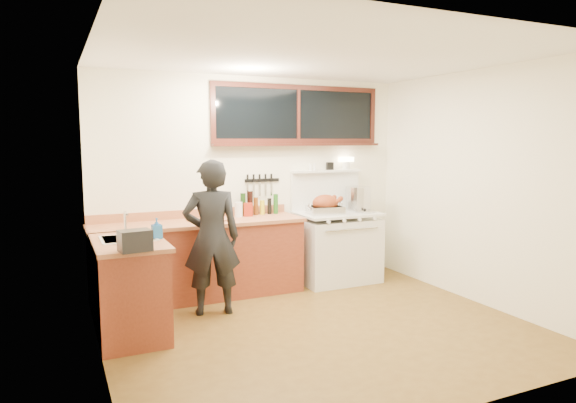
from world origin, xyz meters
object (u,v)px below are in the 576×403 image
vintage_stove (336,245)px  cutting_board (209,216)px  man (212,237)px  roast_turkey (326,206)px

vintage_stove → cutting_board: 1.76m
vintage_stove → cutting_board: vintage_stove is taller
man → cutting_board: 0.58m
vintage_stove → man: bearing=-163.2°
man → roast_turkey: 1.70m
man → vintage_stove: bearing=16.8°
cutting_board → roast_turkey: size_ratio=1.00×
man → cutting_board: bearing=76.6°
cutting_board → roast_turkey: (1.49, -0.07, 0.05)m
roast_turkey → man: bearing=-163.5°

